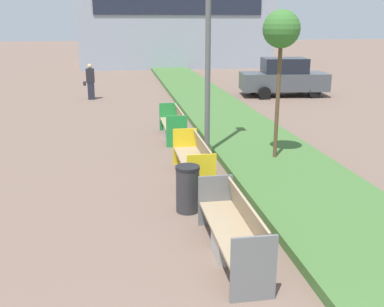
{
  "coord_description": "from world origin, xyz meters",
  "views": [
    {
      "loc": [
        -0.72,
        -1.83,
        3.56
      ],
      "look_at": [
        0.9,
        8.09,
        0.6
      ],
      "focal_mm": 42.0,
      "sensor_mm": 36.0,
      "label": 1
    }
  ],
  "objects_px": {
    "bench_grey_frame": "(234,235)",
    "pedestrian_walking": "(90,82)",
    "sapling_tree_near": "(281,32)",
    "bench_green_frame": "(174,127)",
    "litter_bin": "(188,189)",
    "bench_yellow_frame": "(194,163)",
    "parked_car_distant": "(284,77)"
  },
  "relations": [
    {
      "from": "bench_grey_frame",
      "to": "pedestrian_walking",
      "type": "bearing_deg",
      "value": 100.78
    },
    {
      "from": "sapling_tree_near",
      "to": "bench_green_frame",
      "type": "bearing_deg",
      "value": 126.42
    },
    {
      "from": "pedestrian_walking",
      "to": "bench_green_frame",
      "type": "bearing_deg",
      "value": -69.61
    },
    {
      "from": "bench_green_frame",
      "to": "litter_bin",
      "type": "height_order",
      "value": "bench_green_frame"
    },
    {
      "from": "bench_grey_frame",
      "to": "bench_green_frame",
      "type": "bearing_deg",
      "value": 90.02
    },
    {
      "from": "bench_yellow_frame",
      "to": "litter_bin",
      "type": "xyz_separation_m",
      "value": [
        -0.44,
        -1.85,
        0.09
      ]
    },
    {
      "from": "bench_green_frame",
      "to": "parked_car_distant",
      "type": "relative_size",
      "value": 0.5
    },
    {
      "from": "litter_bin",
      "to": "sapling_tree_near",
      "type": "relative_size",
      "value": 0.24
    },
    {
      "from": "bench_yellow_frame",
      "to": "bench_green_frame",
      "type": "relative_size",
      "value": 1.08
    },
    {
      "from": "bench_grey_frame",
      "to": "parked_car_distant",
      "type": "bearing_deg",
      "value": 67.05
    },
    {
      "from": "bench_grey_frame",
      "to": "parked_car_distant",
      "type": "height_order",
      "value": "parked_car_distant"
    },
    {
      "from": "pedestrian_walking",
      "to": "sapling_tree_near",
      "type": "bearing_deg",
      "value": -64.66
    },
    {
      "from": "bench_green_frame",
      "to": "bench_grey_frame",
      "type": "bearing_deg",
      "value": -89.98
    },
    {
      "from": "bench_yellow_frame",
      "to": "parked_car_distant",
      "type": "distance_m",
      "value": 13.15
    },
    {
      "from": "sapling_tree_near",
      "to": "parked_car_distant",
      "type": "bearing_deg",
      "value": 68.64
    },
    {
      "from": "bench_grey_frame",
      "to": "sapling_tree_near",
      "type": "xyz_separation_m",
      "value": [
        2.27,
        4.54,
        2.94
      ]
    },
    {
      "from": "bench_green_frame",
      "to": "sapling_tree_near",
      "type": "distance_m",
      "value": 4.83
    },
    {
      "from": "bench_grey_frame",
      "to": "pedestrian_walking",
      "type": "relative_size",
      "value": 1.44
    },
    {
      "from": "bench_yellow_frame",
      "to": "pedestrian_walking",
      "type": "distance_m",
      "value": 12.27
    },
    {
      "from": "sapling_tree_near",
      "to": "parked_car_distant",
      "type": "height_order",
      "value": "sapling_tree_near"
    },
    {
      "from": "bench_green_frame",
      "to": "pedestrian_walking",
      "type": "xyz_separation_m",
      "value": [
        -2.97,
        7.99,
        0.48
      ]
    },
    {
      "from": "bench_yellow_frame",
      "to": "sapling_tree_near",
      "type": "bearing_deg",
      "value": 20.09
    },
    {
      "from": "bench_grey_frame",
      "to": "litter_bin",
      "type": "relative_size",
      "value": 2.62
    },
    {
      "from": "parked_car_distant",
      "to": "bench_yellow_frame",
      "type": "bearing_deg",
      "value": -112.76
    },
    {
      "from": "bench_green_frame",
      "to": "sapling_tree_near",
      "type": "bearing_deg",
      "value": -53.58
    },
    {
      "from": "bench_grey_frame",
      "to": "litter_bin",
      "type": "height_order",
      "value": "bench_grey_frame"
    },
    {
      "from": "bench_green_frame",
      "to": "parked_car_distant",
      "type": "height_order",
      "value": "parked_car_distant"
    },
    {
      "from": "litter_bin",
      "to": "sapling_tree_near",
      "type": "distance_m",
      "value": 4.76
    },
    {
      "from": "litter_bin",
      "to": "pedestrian_walking",
      "type": "xyz_separation_m",
      "value": [
        -2.53,
        13.75,
        0.39
      ]
    },
    {
      "from": "pedestrian_walking",
      "to": "bench_grey_frame",
      "type": "bearing_deg",
      "value": -79.22
    },
    {
      "from": "bench_grey_frame",
      "to": "litter_bin",
      "type": "bearing_deg",
      "value": 103.29
    },
    {
      "from": "bench_yellow_frame",
      "to": "parked_car_distant",
      "type": "relative_size",
      "value": 0.55
    }
  ]
}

